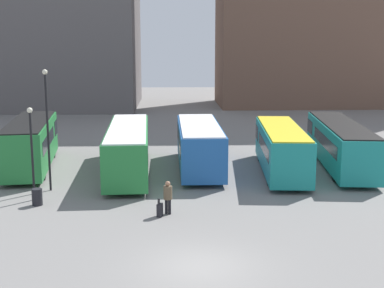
{
  "coord_description": "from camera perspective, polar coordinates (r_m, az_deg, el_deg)",
  "views": [
    {
      "loc": [
        -1.03,
        -18.28,
        8.03
      ],
      "look_at": [
        0.21,
        12.25,
        2.24
      ],
      "focal_mm": 50.0,
      "sensor_mm": 36.0,
      "label": 1
    }
  ],
  "objects": [
    {
      "name": "ground_plane",
      "position": [
        20.0,
        0.85,
        -12.95
      ],
      "size": [
        160.0,
        160.0,
        0.0
      ],
      "primitive_type": "plane",
      "color": "slate"
    },
    {
      "name": "lamp_post_0",
      "position": [
        29.93,
        -15.18,
        2.33
      ],
      "size": [
        0.28,
        0.28,
        6.65
      ],
      "color": "black",
      "rests_on": "ground_plane"
    },
    {
      "name": "bus_2",
      "position": [
        34.33,
        0.78,
        -0.06
      ],
      "size": [
        2.69,
        9.98,
        2.94
      ],
      "rotation": [
        0.0,
        0.0,
        1.58
      ],
      "color": "#1E56A3",
      "rests_on": "ground_plane"
    },
    {
      "name": "bus_4",
      "position": [
        36.43,
        15.51,
        0.15
      ],
      "size": [
        3.76,
        12.63,
        2.89
      ],
      "rotation": [
        0.0,
        0.0,
        1.46
      ],
      "color": "#19847F",
      "rests_on": "ground_plane"
    },
    {
      "name": "lamp_post_1",
      "position": [
        28.43,
        -16.74,
        -0.12
      ],
      "size": [
        0.28,
        0.28,
        4.83
      ],
      "color": "black",
      "rests_on": "ground_plane"
    },
    {
      "name": "bus_3",
      "position": [
        33.91,
        9.5,
        -0.39
      ],
      "size": [
        3.25,
        10.47,
        2.89
      ],
      "rotation": [
        0.0,
        0.0,
        1.49
      ],
      "color": "#19847F",
      "rests_on": "ground_plane"
    },
    {
      "name": "bus_1",
      "position": [
        33.62,
        -6.82,
        -0.36
      ],
      "size": [
        2.97,
        11.93,
        2.93
      ],
      "rotation": [
        0.0,
        0.0,
        1.61
      ],
      "color": "#237A38",
      "rests_on": "ground_plane"
    },
    {
      "name": "trash_bin",
      "position": [
        28.02,
        -16.19,
        -5.45
      ],
      "size": [
        0.52,
        0.52,
        0.85
      ],
      "color": "black",
      "rests_on": "ground_plane"
    },
    {
      "name": "traveler",
      "position": [
        25.43,
        -2.59,
        -5.41
      ],
      "size": [
        0.53,
        0.53,
        1.62
      ],
      "rotation": [
        0.0,
        0.0,
        1.24
      ],
      "color": "black",
      "rests_on": "ground_plane"
    },
    {
      "name": "suitcase",
      "position": [
        25.29,
        -3.46,
        -7.04
      ],
      "size": [
        0.31,
        0.41,
        0.91
      ],
      "rotation": [
        0.0,
        0.0,
        1.24
      ],
      "color": "black",
      "rests_on": "ground_plane"
    },
    {
      "name": "bus_0",
      "position": [
        36.07,
        -16.84,
        0.15
      ],
      "size": [
        3.7,
        10.53,
        3.12
      ],
      "rotation": [
        0.0,
        0.0,
        1.69
      ],
      "color": "#237A38",
      "rests_on": "ground_plane"
    }
  ]
}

